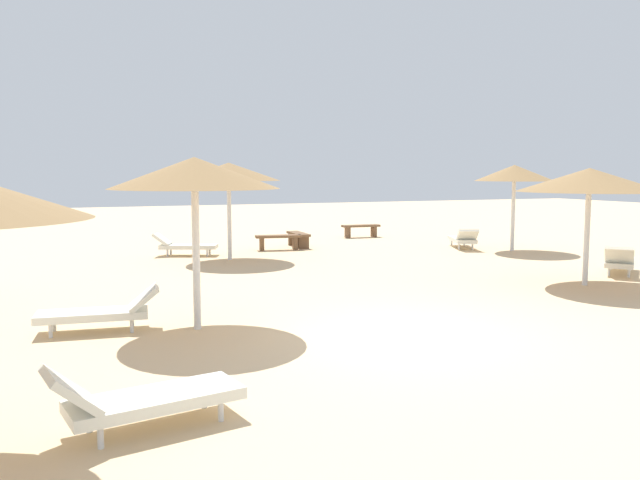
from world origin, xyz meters
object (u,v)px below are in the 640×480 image
object	(u,v)px
parasol_3	(589,180)
bench_2	(279,239)
parasol_2	(514,173)
lounger_4	(142,398)
bench_0	(298,237)
bench_1	(361,228)
parasol_0	(229,172)
parasol_6	(194,174)
lounger_0	(184,245)
lounger_3	(620,261)
lounger_2	(463,239)
lounger_6	(102,312)

from	to	relation	value
parasol_3	bench_2	xyz separation A→B (m)	(-4.34, 8.79, -2.01)
parasol_2	lounger_4	xyz separation A→B (m)	(-12.83, -10.38, -2.18)
parasol_3	bench_0	xyz separation A→B (m)	(-3.44, 9.34, -2.01)
parasol_3	bench_1	bearing A→B (deg)	90.36
parasol_0	bench_0	bearing A→B (deg)	37.52
parasol_6	lounger_0	size ratio (longest dim) A/B	1.39
parasol_6	bench_1	xyz separation A→B (m)	(8.82, 12.20, -2.17)
lounger_3	bench_1	xyz separation A→B (m)	(-2.08, 10.56, 0.02)
lounger_3	bench_1	world-z (taller)	lounger_3
parasol_0	lounger_3	world-z (taller)	parasol_0
lounger_0	bench_2	xyz separation A→B (m)	(3.11, 0.26, 0.03)
parasol_0	lounger_0	distance (m)	2.86
lounger_0	lounger_2	xyz separation A→B (m)	(8.98, -1.59, 0.00)
parasol_0	lounger_2	world-z (taller)	parasol_0
parasol_2	parasol_3	xyz separation A→B (m)	(-2.62, -5.77, -0.14)
parasol_2	lounger_0	size ratio (longest dim) A/B	1.39
parasol_0	parasol_6	distance (m)	8.21
lounger_3	bench_2	distance (m)	10.13
lounger_4	lounger_2	bearing A→B (deg)	44.55
lounger_6	bench_2	size ratio (longest dim) A/B	1.26
parasol_2	bench_1	size ratio (longest dim) A/B	1.82
parasol_6	bench_2	distance (m)	10.78
parasol_0	parasol_6	size ratio (longest dim) A/B	1.07
parasol_0	lounger_2	size ratio (longest dim) A/B	1.48
parasol_3	lounger_2	bearing A→B (deg)	77.56
parasol_2	parasol_6	xyz separation A→B (m)	(-11.51, -6.51, 0.02)
lounger_2	bench_2	size ratio (longest dim) A/B	1.29
lounger_3	parasol_2	bearing A→B (deg)	82.90
parasol_0	bench_1	bearing A→B (deg)	34.73
bench_1	lounger_6	bearing A→B (deg)	-131.07
bench_0	bench_2	bearing A→B (deg)	-148.30
parasol_0	parasol_3	world-z (taller)	parasol_0
lounger_2	lounger_3	xyz separation A→B (m)	(0.48, -6.05, 0.01)
lounger_0	bench_1	bearing A→B (deg)	21.65
parasol_0	parasol_6	bearing A→B (deg)	-107.73
lounger_0	bench_1	distance (m)	7.93
lounger_6	bench_2	xyz separation A→B (m)	(6.00, 9.11, 0.03)
lounger_6	bench_2	world-z (taller)	lounger_6
lounger_4	bench_1	distance (m)	19.00
parasol_2	lounger_2	xyz separation A→B (m)	(-1.09, 1.17, -2.18)
parasol_3	lounger_3	size ratio (longest dim) A/B	1.72
lounger_4	lounger_6	size ratio (longest dim) A/B	1.01
parasol_3	bench_2	size ratio (longest dim) A/B	2.04
bench_2	parasol_0	bearing A→B (deg)	-140.21
parasol_6	lounger_3	size ratio (longest dim) A/B	1.51
parasol_2	bench_1	xyz separation A→B (m)	(-2.69, 5.69, -2.15)
lounger_0	lounger_6	bearing A→B (deg)	-108.09
parasol_3	lounger_4	world-z (taller)	parasol_3
parasol_2	parasol_6	world-z (taller)	parasol_6
parasol_3	lounger_3	world-z (taller)	parasol_3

